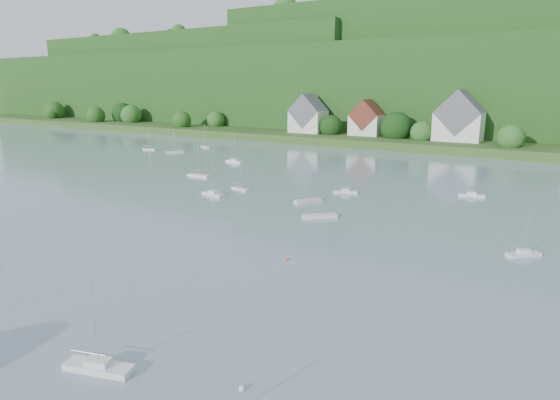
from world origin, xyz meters
name	(u,v)px	position (x,y,z in m)	size (l,w,h in m)	color
far_shore_strip	(450,141)	(0.00, 200.00, 1.50)	(600.00, 60.00, 3.00)	#2C4C1C
forested_ridge	(486,84)	(0.39, 268.57, 22.89)	(620.00, 181.22, 69.89)	#1B4516
village_building_0	(308,117)	(-55.00, 187.00, 9.51)	(14.00, 10.40, 16.00)	beige
village_building_1	(366,121)	(-30.00, 189.00, 8.75)	(12.00, 9.36, 14.00)	beige
village_building_2	(459,120)	(5.00, 188.00, 10.27)	(16.00, 11.44, 18.00)	beige
near_sailboat_3	(99,366)	(9.78, 31.94, 0.43)	(5.96, 3.19, 7.74)	silver
mooring_buoy_3	(287,260)	(9.91, 61.21, 0.00)	(0.40, 0.40, 0.40)	#EF4622
mooring_buoy_4	(242,390)	(21.03, 35.97, 0.00)	(0.49, 0.49, 0.49)	white
far_sailboat_cluster	(391,183)	(5.43, 115.83, 0.38)	(194.66, 71.38, 8.71)	silver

